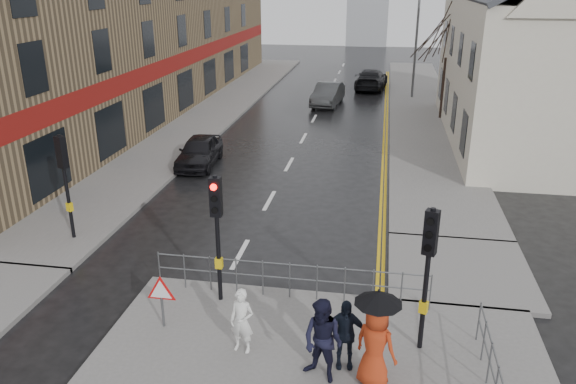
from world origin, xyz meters
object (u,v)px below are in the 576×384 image
at_px(pedestrian_with_umbrella, 376,336).
at_px(car_mid, 328,94).
at_px(pedestrian_a, 242,321).
at_px(pedestrian_b, 323,341).
at_px(car_parked, 199,151).
at_px(pedestrian_d, 345,334).

height_order(pedestrian_with_umbrella, car_mid, pedestrian_with_umbrella).
xyz_separation_m(pedestrian_a, pedestrian_with_umbrella, (2.91, -0.62, 0.40)).
xyz_separation_m(pedestrian_b, car_parked, (-7.10, 13.61, -0.39)).
bearing_deg(pedestrian_d, car_parked, 113.95).
relative_size(car_parked, car_mid, 0.89).
height_order(pedestrian_d, car_mid, pedestrian_d).
height_order(pedestrian_b, car_parked, pedestrian_b).
height_order(pedestrian_a, car_parked, pedestrian_a).
relative_size(pedestrian_with_umbrella, car_mid, 0.50).
bearing_deg(pedestrian_a, pedestrian_b, -8.76).
bearing_deg(car_parked, pedestrian_d, -63.93).
bearing_deg(pedestrian_b, car_mid, 121.50).
distance_m(pedestrian_with_umbrella, car_parked, 15.86).
bearing_deg(car_mid, car_parked, -101.38).
relative_size(pedestrian_a, car_parked, 0.39).
distance_m(pedestrian_d, car_parked, 15.11).
bearing_deg(pedestrian_a, car_parked, 122.20).
distance_m(pedestrian_with_umbrella, car_mid, 27.66).
distance_m(pedestrian_d, car_mid, 27.11).
bearing_deg(pedestrian_with_umbrella, car_parked, 120.96).
bearing_deg(car_parked, car_mid, 68.81).
bearing_deg(pedestrian_d, pedestrian_b, -135.48).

